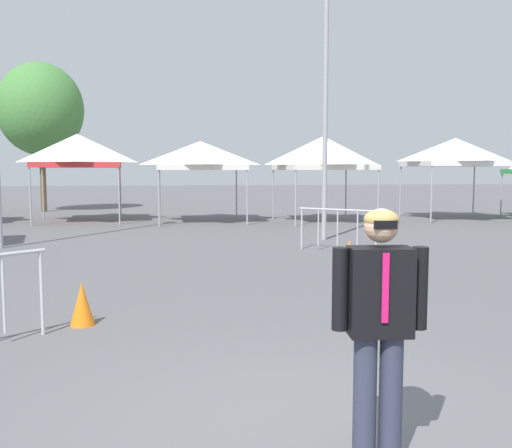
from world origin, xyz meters
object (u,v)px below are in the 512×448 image
object	(u,v)px
light_pole_opposite_side	(326,69)
canopy_tent_behind_center	(456,152)
canopy_tent_behind_right	(78,151)
canopy_tent_center	(201,156)
traffic_cone_lot_center	(82,304)
traffic_cone_near_barrier	(349,250)
canopy_tent_far_left	(323,153)
tree_behind_tents_center	(41,109)
person_foreground	(379,318)
crowd_barrier_mid_lot	(338,222)

from	to	relation	value
light_pole_opposite_side	canopy_tent_behind_center	bearing A→B (deg)	39.44
canopy_tent_behind_center	light_pole_opposite_side	size ratio (longest dim) A/B	0.43
canopy_tent_behind_right	canopy_tent_center	world-z (taller)	canopy_tent_behind_right
traffic_cone_lot_center	traffic_cone_near_barrier	xyz separation A→B (m)	(5.14, 4.64, -0.05)
light_pole_opposite_side	traffic_cone_near_barrier	bearing A→B (deg)	-96.91
canopy_tent_far_left	canopy_tent_behind_center	size ratio (longest dim) A/B	0.97
canopy_tent_far_left	traffic_cone_lot_center	xyz separation A→B (m)	(-7.11, -14.07, -2.39)
canopy_tent_center	traffic_cone_near_barrier	world-z (taller)	canopy_tent_center
canopy_tent_behind_center	tree_behind_tents_center	xyz separation A→B (m)	(-17.66, 7.10, 2.18)
person_foreground	traffic_cone_near_barrier	bearing A→B (deg)	73.21
canopy_tent_behind_right	canopy_tent_behind_center	bearing A→B (deg)	-5.02
canopy_tent_behind_right	canopy_tent_center	distance (m)	4.83
canopy_tent_behind_center	traffic_cone_lot_center	size ratio (longest dim) A/B	6.53
person_foreground	crowd_barrier_mid_lot	distance (m)	10.27
canopy_tent_center	person_foreground	distance (m)	18.69
canopy_tent_behind_center	light_pole_opposite_side	distance (m)	9.49
light_pole_opposite_side	traffic_cone_lot_center	world-z (taller)	light_pole_opposite_side
canopy_tent_far_left	traffic_cone_near_barrier	bearing A→B (deg)	-101.83
canopy_tent_center	crowd_barrier_mid_lot	distance (m)	9.36
canopy_tent_center	tree_behind_tents_center	world-z (taller)	tree_behind_tents_center
canopy_tent_behind_center	light_pole_opposite_side	xyz separation A→B (m)	(-7.14, -5.88, 2.13)
canopy_tent_behind_right	tree_behind_tents_center	bearing A→B (deg)	113.82
person_foreground	traffic_cone_near_barrier	xyz separation A→B (m)	(2.60, 8.61, -0.80)
canopy_tent_behind_center	person_foreground	world-z (taller)	canopy_tent_behind_center
canopy_tent_center	tree_behind_tents_center	distance (m)	10.19
light_pole_opposite_side	traffic_cone_near_barrier	xyz separation A→B (m)	(-0.46, -3.76, -4.64)
canopy_tent_center	canopy_tent_behind_center	size ratio (longest dim) A/B	0.91
canopy_tent_behind_center	tree_behind_tents_center	distance (m)	19.15
traffic_cone_near_barrier	canopy_tent_far_left	bearing A→B (deg)	78.17
light_pole_opposite_side	tree_behind_tents_center	size ratio (longest dim) A/B	1.20
crowd_barrier_mid_lot	traffic_cone_lot_center	distance (m)	7.94
canopy_tent_center	canopy_tent_behind_center	xyz separation A→B (m)	(10.37, -0.38, 0.17)
canopy_tent_center	light_pole_opposite_side	distance (m)	7.40
canopy_tent_center	traffic_cone_near_barrier	distance (m)	10.65
person_foreground	light_pole_opposite_side	xyz separation A→B (m)	(3.05, 12.37, 3.84)
traffic_cone_near_barrier	light_pole_opposite_side	bearing A→B (deg)	83.09
person_foreground	tree_behind_tents_center	world-z (taller)	tree_behind_tents_center
crowd_barrier_mid_lot	canopy_tent_center	bearing A→B (deg)	108.31
canopy_tent_behind_center	traffic_cone_near_barrier	distance (m)	12.53
canopy_tent_behind_right	person_foreground	world-z (taller)	canopy_tent_behind_right
canopy_tent_behind_center	traffic_cone_lot_center	xyz separation A→B (m)	(-12.74, -14.28, -2.46)
light_pole_opposite_side	crowd_barrier_mid_lot	world-z (taller)	light_pole_opposite_side
person_foreground	light_pole_opposite_side	world-z (taller)	light_pole_opposite_side
tree_behind_tents_center	crowd_barrier_mid_lot	world-z (taller)	tree_behind_tents_center
canopy_tent_far_left	person_foreground	distance (m)	18.68
tree_behind_tents_center	traffic_cone_near_barrier	distance (m)	20.08
traffic_cone_near_barrier	person_foreground	bearing A→B (deg)	-106.79
person_foreground	light_pole_opposite_side	distance (m)	13.31
traffic_cone_lot_center	crowd_barrier_mid_lot	bearing A→B (deg)	48.49
traffic_cone_lot_center	tree_behind_tents_center	bearing A→B (deg)	102.95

